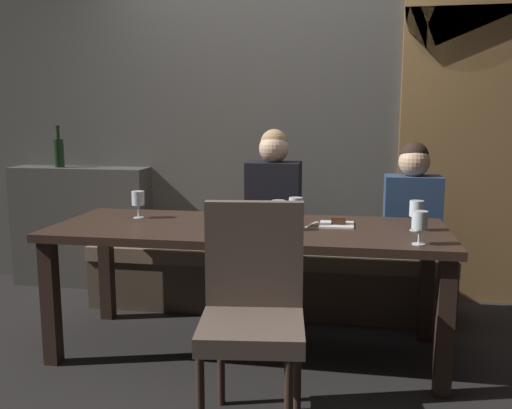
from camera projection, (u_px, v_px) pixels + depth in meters
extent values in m
plane|color=black|center=(248.00, 350.00, 3.22)|extent=(9.00, 9.00, 0.00)
cube|color=#4C4944|center=(278.00, 96.00, 4.17)|extent=(6.00, 0.12, 3.00)
cube|color=olive|center=(463.00, 158.00, 3.94)|extent=(0.90, 0.05, 2.10)
cylinder|color=olive|center=(472.00, 5.00, 3.77)|extent=(0.90, 0.05, 0.90)
cube|color=#413E3A|center=(83.00, 226.00, 4.42)|extent=(1.10, 0.28, 0.95)
cube|color=black|center=(51.00, 303.00, 3.00)|extent=(0.08, 0.08, 0.69)
cube|color=black|center=(445.00, 328.00, 2.65)|extent=(0.08, 0.08, 0.69)
cube|color=black|center=(107.00, 268.00, 3.68)|extent=(0.08, 0.08, 0.69)
cube|color=black|center=(426.00, 284.00, 3.33)|extent=(0.08, 0.08, 0.69)
cube|color=#302119|center=(248.00, 230.00, 3.11)|extent=(2.20, 0.84, 0.04)
cube|color=#4A3C2E|center=(267.00, 285.00, 3.88)|extent=(2.50, 0.40, 0.35)
cube|color=brown|center=(267.00, 254.00, 3.84)|extent=(2.50, 0.44, 0.10)
cylinder|color=#302119|center=(200.00, 401.00, 2.24)|extent=(0.04, 0.04, 0.42)
cylinder|color=#302119|center=(288.00, 409.00, 2.18)|extent=(0.04, 0.04, 0.42)
cylinder|color=#302119|center=(221.00, 362.00, 2.59)|extent=(0.04, 0.04, 0.42)
cylinder|color=#302119|center=(297.00, 368.00, 2.53)|extent=(0.04, 0.04, 0.42)
cube|color=brown|center=(252.00, 329.00, 2.34)|extent=(0.49, 0.49, 0.08)
cube|color=brown|center=(254.00, 254.00, 2.49)|extent=(0.44, 0.11, 0.48)
cube|color=black|center=(274.00, 206.00, 3.75)|extent=(0.36, 0.24, 0.60)
sphere|color=#DBB293|center=(274.00, 148.00, 3.68)|extent=(0.20, 0.20, 0.20)
sphere|color=#9E7F56|center=(274.00, 143.00, 3.69)|extent=(0.18, 0.18, 0.18)
cube|color=navy|center=(412.00, 215.00, 3.62)|extent=(0.36, 0.24, 0.52)
sphere|color=tan|center=(414.00, 162.00, 3.56)|extent=(0.20, 0.20, 0.20)
sphere|color=black|center=(414.00, 156.00, 3.56)|extent=(0.18, 0.18, 0.18)
cylinder|color=black|center=(59.00, 153.00, 4.33)|extent=(0.08, 0.08, 0.22)
cylinder|color=black|center=(58.00, 133.00, 4.30)|extent=(0.03, 0.03, 0.09)
cylinder|color=black|center=(57.00, 126.00, 4.29)|extent=(0.03, 0.03, 0.02)
cylinder|color=silver|center=(295.00, 226.00, 3.09)|extent=(0.06, 0.06, 0.00)
cylinder|color=silver|center=(296.00, 219.00, 3.09)|extent=(0.01, 0.01, 0.07)
cylinder|color=silver|center=(296.00, 205.00, 3.08)|extent=(0.08, 0.08, 0.08)
cylinder|color=maroon|center=(296.00, 209.00, 3.08)|extent=(0.07, 0.07, 0.03)
cylinder|color=silver|center=(416.00, 230.00, 2.98)|extent=(0.06, 0.06, 0.00)
cylinder|color=silver|center=(416.00, 223.00, 2.98)|extent=(0.01, 0.01, 0.07)
cylinder|color=silver|center=(417.00, 208.00, 2.96)|extent=(0.08, 0.08, 0.08)
cylinder|color=silver|center=(278.00, 230.00, 2.99)|extent=(0.06, 0.06, 0.00)
cylinder|color=silver|center=(278.00, 223.00, 2.99)|extent=(0.01, 0.01, 0.07)
cylinder|color=silver|center=(278.00, 208.00, 2.97)|extent=(0.08, 0.08, 0.08)
cylinder|color=silver|center=(139.00, 218.00, 3.35)|extent=(0.06, 0.06, 0.00)
cylinder|color=silver|center=(139.00, 211.00, 3.34)|extent=(0.01, 0.01, 0.07)
cylinder|color=silver|center=(138.00, 198.00, 3.33)|extent=(0.08, 0.08, 0.08)
cylinder|color=maroon|center=(138.00, 201.00, 3.33)|extent=(0.07, 0.07, 0.04)
cylinder|color=silver|center=(419.00, 244.00, 2.66)|extent=(0.06, 0.06, 0.00)
cylinder|color=silver|center=(419.00, 236.00, 2.66)|extent=(0.01, 0.01, 0.07)
cylinder|color=silver|center=(420.00, 220.00, 2.65)|extent=(0.08, 0.08, 0.08)
cylinder|color=gold|center=(420.00, 223.00, 2.65)|extent=(0.07, 0.07, 0.04)
cylinder|color=white|center=(220.00, 219.00, 3.29)|extent=(0.12, 0.12, 0.01)
cylinder|color=white|center=(220.00, 214.00, 3.28)|extent=(0.06, 0.06, 0.06)
cylinder|color=brown|center=(220.00, 210.00, 3.28)|extent=(0.05, 0.05, 0.01)
cube|color=white|center=(337.00, 225.00, 3.12)|extent=(0.19, 0.19, 0.01)
cube|color=#381E14|center=(339.00, 220.00, 3.11)|extent=(0.08, 0.06, 0.04)
cube|color=silver|center=(312.00, 224.00, 3.14)|extent=(0.07, 0.17, 0.01)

